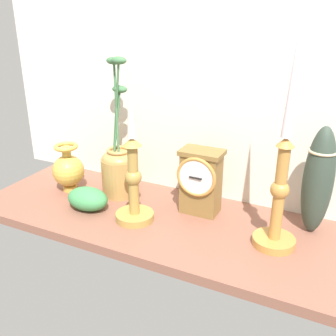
{
  "coord_description": "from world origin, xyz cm",
  "views": [
    {
      "loc": [
        40.22,
        -78.07,
        49.71
      ],
      "look_at": [
        1.99,
        0.0,
        14.0
      ],
      "focal_mm": 41.5,
      "sensor_mm": 36.0,
      "label": 1
    }
  ],
  "objects_px": {
    "brass_vase_jar": "(119,166)",
    "tall_ceramic_vase": "(318,181)",
    "candlestick_tall_left": "(133,173)",
    "candlestick_tall_center": "(280,184)",
    "brass_vase_bulbous": "(68,169)",
    "mantel_clock": "(200,181)"
  },
  "relations": [
    {
      "from": "brass_vase_jar",
      "to": "tall_ceramic_vase",
      "type": "bearing_deg",
      "value": 3.04
    },
    {
      "from": "candlestick_tall_left",
      "to": "tall_ceramic_vase",
      "type": "distance_m",
      "value": 0.43
    },
    {
      "from": "candlestick_tall_center",
      "to": "brass_vase_jar",
      "type": "bearing_deg",
      "value": 170.91
    },
    {
      "from": "candlestick_tall_center",
      "to": "brass_vase_bulbous",
      "type": "relative_size",
      "value": 3.35
    },
    {
      "from": "candlestick_tall_left",
      "to": "candlestick_tall_center",
      "type": "distance_m",
      "value": 0.34
    },
    {
      "from": "brass_vase_bulbous",
      "to": "tall_ceramic_vase",
      "type": "bearing_deg",
      "value": 6.26
    },
    {
      "from": "candlestick_tall_center",
      "to": "brass_vase_bulbous",
      "type": "bearing_deg",
      "value": 177.43
    },
    {
      "from": "mantel_clock",
      "to": "candlestick_tall_left",
      "type": "xyz_separation_m",
      "value": [
        -0.13,
        -0.11,
        0.04
      ]
    },
    {
      "from": "candlestick_tall_left",
      "to": "candlestick_tall_center",
      "type": "bearing_deg",
      "value": 6.34
    },
    {
      "from": "candlestick_tall_center",
      "to": "brass_vase_jar",
      "type": "distance_m",
      "value": 0.47
    },
    {
      "from": "brass_vase_jar",
      "to": "candlestick_tall_center",
      "type": "bearing_deg",
      "value": -9.09
    },
    {
      "from": "candlestick_tall_center",
      "to": "brass_vase_bulbous",
      "type": "distance_m",
      "value": 0.61
    },
    {
      "from": "brass_vase_bulbous",
      "to": "brass_vase_jar",
      "type": "height_order",
      "value": "brass_vase_jar"
    },
    {
      "from": "candlestick_tall_left",
      "to": "candlestick_tall_center",
      "type": "relative_size",
      "value": 0.91
    },
    {
      "from": "brass_vase_bulbous",
      "to": "tall_ceramic_vase",
      "type": "height_order",
      "value": "tall_ceramic_vase"
    },
    {
      "from": "mantel_clock",
      "to": "brass_vase_jar",
      "type": "xyz_separation_m",
      "value": [
        -0.25,
        0.0,
        -0.0
      ]
    },
    {
      "from": "mantel_clock",
      "to": "candlestick_tall_left",
      "type": "relative_size",
      "value": 0.4
    },
    {
      "from": "brass_vase_bulbous",
      "to": "brass_vase_jar",
      "type": "bearing_deg",
      "value": 17.25
    },
    {
      "from": "brass_vase_jar",
      "to": "tall_ceramic_vase",
      "type": "xyz_separation_m",
      "value": [
        0.52,
        0.03,
        0.05
      ]
    },
    {
      "from": "candlestick_tall_left",
      "to": "brass_vase_jar",
      "type": "relative_size",
      "value": 1.12
    },
    {
      "from": "mantel_clock",
      "to": "tall_ceramic_vase",
      "type": "bearing_deg",
      "value": 6.37
    },
    {
      "from": "mantel_clock",
      "to": "brass_vase_bulbous",
      "type": "relative_size",
      "value": 1.21
    }
  ]
}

